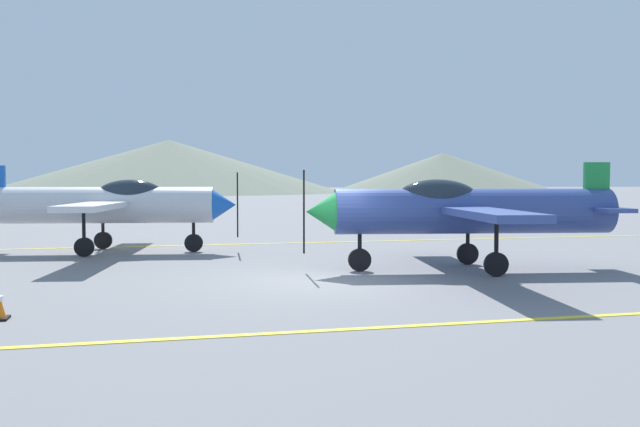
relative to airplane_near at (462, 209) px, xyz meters
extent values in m
plane|color=slate|center=(-3.73, -0.88, -1.52)|extent=(400.00, 400.00, 0.00)
cube|color=yellow|center=(-3.73, -5.73, -1.51)|extent=(80.00, 0.16, 0.01)
cube|color=yellow|center=(-3.73, 8.04, -1.51)|extent=(80.00, 0.16, 0.01)
cylinder|color=#33478C|center=(0.30, -0.05, -0.04)|extent=(7.01, 2.21, 1.12)
cone|color=#1E8C3F|center=(-3.47, 0.56, -0.04)|extent=(0.85, 1.05, 0.95)
cube|color=black|center=(-3.87, 0.63, -0.04)|extent=(0.06, 0.13, 2.03)
ellipsoid|color=#1E2833|center=(-0.61, 0.10, 0.29)|extent=(2.15, 1.23, 0.92)
cube|color=#33478C|center=(-0.10, 0.02, 0.01)|extent=(2.53, 9.01, 0.16)
cube|color=#33478C|center=(3.41, -0.55, 0.01)|extent=(1.13, 2.72, 0.10)
cube|color=#1E8C3F|center=(3.41, -0.55, 0.57)|extent=(0.65, 0.22, 1.22)
cylinder|color=black|center=(-2.51, 0.41, -0.72)|extent=(0.10, 0.10, 1.02)
cylinder|color=black|center=(-2.51, 0.41, -1.23)|extent=(0.58, 0.21, 0.57)
cylinder|color=black|center=(0.68, 1.02, -0.72)|extent=(0.10, 0.10, 1.02)
cylinder|color=black|center=(0.68, 1.02, -1.23)|extent=(0.58, 0.21, 0.57)
cylinder|color=black|center=(0.32, -1.18, -0.72)|extent=(0.10, 0.10, 1.02)
cylinder|color=black|center=(0.32, -1.18, -1.23)|extent=(0.58, 0.21, 0.57)
cylinder|color=silver|center=(-9.07, 6.38, -0.04)|extent=(7.01, 2.21, 1.12)
cone|color=blue|center=(-5.31, 5.77, -0.04)|extent=(0.86, 1.05, 0.95)
cube|color=black|center=(-4.90, 5.70, -0.04)|extent=(0.06, 0.13, 2.03)
ellipsoid|color=#1E2833|center=(-8.17, 6.23, 0.29)|extent=(2.15, 1.23, 0.92)
cube|color=silver|center=(-8.67, 6.31, 0.01)|extent=(2.54, 9.01, 0.16)
cylinder|color=black|center=(-6.26, 5.92, -0.72)|extent=(0.10, 0.10, 1.02)
cylinder|color=black|center=(-6.26, 5.92, -1.23)|extent=(0.58, 0.21, 0.57)
cylinder|color=black|center=(-9.45, 5.31, -0.72)|extent=(0.10, 0.10, 1.02)
cylinder|color=black|center=(-9.45, 5.31, -1.23)|extent=(0.58, 0.21, 0.57)
cylinder|color=black|center=(-9.09, 7.51, -0.72)|extent=(0.10, 0.10, 1.02)
cylinder|color=black|center=(-9.09, 7.51, -1.23)|extent=(0.58, 0.21, 0.57)
cube|color=red|center=(8.79, 14.78, -0.82)|extent=(4.43, 4.18, 0.75)
cube|color=black|center=(8.91, 14.88, -0.17)|extent=(2.86, 2.77, 0.55)
cylinder|color=black|center=(7.13, 14.53, -1.20)|extent=(0.63, 0.59, 0.64)
cylinder|color=black|center=(8.31, 13.17, -1.20)|extent=(0.63, 0.59, 0.64)
cylinder|color=black|center=(9.27, 16.39, -1.20)|extent=(0.63, 0.59, 0.64)
cylinder|color=black|center=(10.45, 15.03, -1.20)|extent=(0.63, 0.59, 0.64)
cone|color=slate|center=(-5.37, 115.11, 3.47)|extent=(66.46, 66.46, 9.98)
cone|color=slate|center=(69.53, 157.46, 3.46)|extent=(57.27, 57.27, 9.95)
camera|label=1|loc=(-7.30, -15.25, 0.71)|focal=37.49mm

